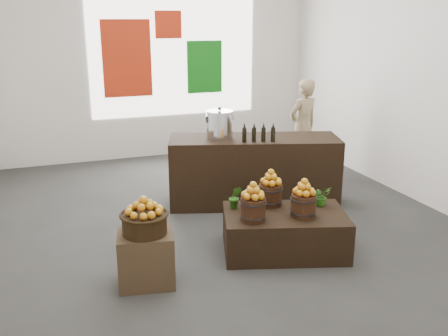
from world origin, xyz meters
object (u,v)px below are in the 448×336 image
object	(u,v)px
wicker_basket	(144,224)
stock_pot_left	(220,125)
shopper	(303,127)
counter	(254,171)
crate	(146,258)
display_table	(284,232)

from	to	relation	value
wicker_basket	stock_pot_left	distance (m)	2.47
shopper	stock_pot_left	bearing A→B (deg)	11.27
counter	crate	bearing A→B (deg)	-120.67
counter	shopper	size ratio (longest dim) A/B	1.47
display_table	counter	distance (m)	1.64
wicker_basket	display_table	distance (m)	1.72
crate	stock_pot_left	world-z (taller)	stock_pot_left
wicker_basket	shopper	bearing A→B (deg)	40.77
counter	stock_pot_left	distance (m)	0.84
wicker_basket	display_table	size ratio (longest dim) A/B	0.32
crate	shopper	bearing A→B (deg)	40.77
wicker_basket	crate	bearing A→B (deg)	0.00
shopper	display_table	bearing A→B (deg)	42.08
crate	counter	distance (m)	2.63
shopper	crate	bearing A→B (deg)	24.69
display_table	shopper	bearing A→B (deg)	75.20
wicker_basket	shopper	distance (m)	4.40
crate	counter	world-z (taller)	counter
display_table	counter	world-z (taller)	counter
wicker_basket	stock_pot_left	bearing A→B (deg)	52.41
shopper	counter	bearing A→B (deg)	22.49
display_table	wicker_basket	bearing A→B (deg)	-156.93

